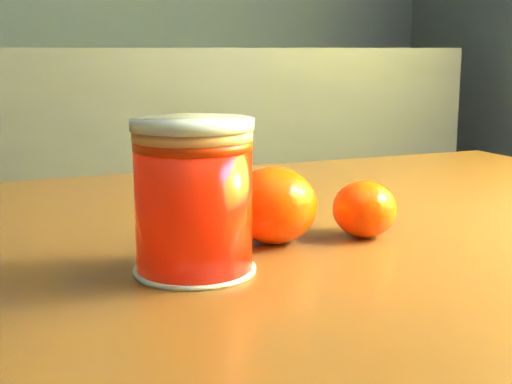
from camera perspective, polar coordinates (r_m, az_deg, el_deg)
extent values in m
cube|color=brown|center=(0.64, 2.68, -4.70)|extent=(1.07, 0.82, 0.04)
cylinder|color=#F31904|center=(0.51, -5.00, -1.21)|extent=(0.08, 0.08, 0.10)
cylinder|color=#EF9961|center=(0.50, -5.11, 4.57)|extent=(0.08, 0.08, 0.01)
cylinder|color=silver|center=(0.50, -5.12, 5.32)|extent=(0.09, 0.09, 0.01)
ellipsoid|color=#FF4405|center=(0.59, 1.42, -1.06)|extent=(0.09, 0.09, 0.06)
ellipsoid|color=#FF4405|center=(0.62, 8.69, -1.35)|extent=(0.06, 0.06, 0.05)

